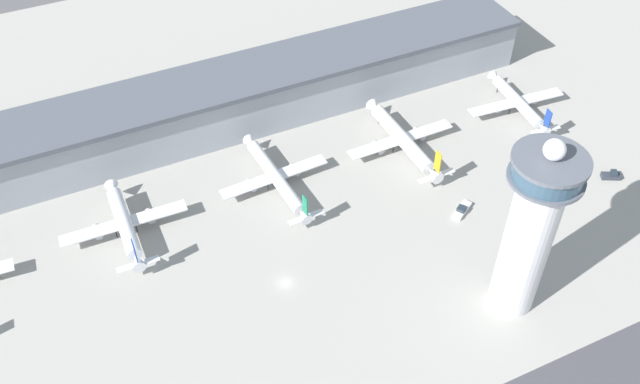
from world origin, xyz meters
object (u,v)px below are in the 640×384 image
object	(u,v)px
service_truck_fuel	(462,210)
airplane_gate_bravo	(124,224)
control_tower	(531,228)
airplane_gate_echo	(518,102)
airplane_gate_charlie	(276,177)
airplane_gate_delta	(402,139)
service_truck_catering	(611,176)

from	to	relation	value
service_truck_fuel	airplane_gate_bravo	bearing A→B (deg)	160.10
control_tower	airplane_gate_echo	size ratio (longest dim) A/B	1.54
control_tower	service_truck_fuel	distance (m)	42.34
airplane_gate_charlie	airplane_gate_delta	world-z (taller)	airplane_gate_delta
service_truck_catering	airplane_gate_echo	bearing A→B (deg)	99.65
airplane_gate_delta	airplane_gate_echo	distance (m)	44.95
airplane_gate_charlie	service_truck_fuel	bearing A→B (deg)	-36.23
airplane_gate_charlie	airplane_gate_delta	size ratio (longest dim) A/B	1.00
control_tower	airplane_gate_bravo	bearing A→B (deg)	142.34
service_truck_catering	airplane_gate_charlie	bearing A→B (deg)	157.03
airplane_gate_bravo	service_truck_fuel	world-z (taller)	airplane_gate_bravo
service_truck_fuel	control_tower	bearing A→B (deg)	-101.29
airplane_gate_echo	airplane_gate_bravo	bearing A→B (deg)	179.72
airplane_gate_delta	airplane_gate_echo	bearing A→B (deg)	0.30
control_tower	service_truck_fuel	bearing A→B (deg)	78.71
control_tower	airplane_gate_delta	xyz separation A→B (m)	(4.58, 64.46, -23.20)
airplane_gate_bravo	service_truck_fuel	bearing A→B (deg)	-19.90
service_truck_fuel	service_truck_catering	bearing A→B (deg)	-8.19
airplane_gate_bravo	airplane_gate_charlie	bearing A→B (deg)	0.12
control_tower	airplane_gate_delta	distance (m)	68.66
airplane_gate_delta	control_tower	bearing A→B (deg)	-94.07
airplane_gate_bravo	service_truck_catering	size ratio (longest dim) A/B	5.71
control_tower	service_truck_catering	world-z (taller)	control_tower
airplane_gate_charlie	airplane_gate_echo	distance (m)	88.26
airplane_gate_charlie	service_truck_fuel	size ratio (longest dim) A/B	5.10
airplane_gate_echo	control_tower	bearing A→B (deg)	-127.44
airplane_gate_delta	service_truck_catering	xyz separation A→B (m)	(51.67, -39.28, -3.22)
airplane_gate_delta	service_truck_catering	bearing A→B (deg)	-37.24
airplane_gate_echo	service_truck_fuel	xyz separation A→B (m)	(-43.07, -32.35, -3.47)
service_truck_fuel	airplane_gate_charlie	bearing A→B (deg)	143.77
airplane_gate_charlie	service_truck_catering	world-z (taller)	airplane_gate_charlie
airplane_gate_delta	airplane_gate_echo	size ratio (longest dim) A/B	1.17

